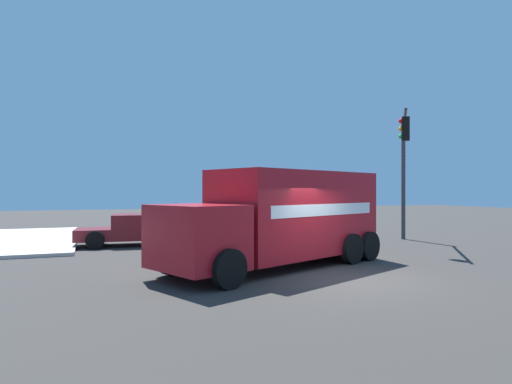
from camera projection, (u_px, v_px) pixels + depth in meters
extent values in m
plane|color=#33302D|center=(345.00, 278.00, 12.14)|extent=(100.00, 100.00, 0.00)
cube|color=#AD141E|center=(297.00, 213.00, 14.47)|extent=(4.56, 6.39, 2.70)
cube|color=#AD141E|center=(197.00, 237.00, 11.63)|extent=(2.96, 2.70, 1.70)
cube|color=black|center=(169.00, 226.00, 11.04)|extent=(1.88, 0.88, 0.88)
cube|color=#B2B2B7|center=(346.00, 250.00, 16.48)|extent=(2.19, 1.10, 0.21)
cube|color=white|center=(326.00, 210.00, 13.61)|extent=(2.00, 4.57, 0.36)
cube|color=white|center=(270.00, 208.00, 15.34)|extent=(2.00, 4.57, 0.36)
cylinder|color=black|center=(229.00, 269.00, 10.78)|extent=(0.66, 1.03, 1.00)
cylinder|color=black|center=(172.00, 258.00, 12.56)|extent=(0.66, 1.03, 1.00)
cylinder|color=black|center=(352.00, 249.00, 14.54)|extent=(0.66, 1.03, 1.00)
cylinder|color=black|center=(295.00, 242.00, 16.32)|extent=(0.66, 1.03, 1.00)
cylinder|color=black|center=(369.00, 246.00, 15.28)|extent=(0.66, 1.03, 1.00)
cylinder|color=black|center=(313.00, 240.00, 17.05)|extent=(0.66, 1.03, 1.00)
cylinder|color=#38383D|center=(403.00, 180.00, 22.02)|extent=(0.20, 0.20, 5.89)
cylinder|color=#38383D|center=(405.00, 119.00, 19.64)|extent=(3.97, 3.17, 0.12)
cylinder|color=#38383D|center=(406.00, 114.00, 17.60)|extent=(0.03, 0.03, 0.25)
cube|color=black|center=(406.00, 129.00, 17.61)|extent=(0.42, 0.42, 0.95)
sphere|color=red|center=(401.00, 121.00, 17.66)|extent=(0.20, 0.20, 0.20)
sphere|color=#EFA314|center=(401.00, 129.00, 17.66)|extent=(0.20, 0.20, 0.20)
sphere|color=#19CC4C|center=(401.00, 137.00, 17.66)|extent=(0.20, 0.20, 0.20)
cube|color=maroon|center=(94.00, 234.00, 19.08)|extent=(2.07, 1.66, 0.50)
cube|color=maroon|center=(132.00, 227.00, 19.53)|extent=(2.08, 1.86, 1.10)
cube|color=black|center=(132.00, 220.00, 19.53)|extent=(1.91, 1.57, 0.48)
cube|color=maroon|center=(174.00, 232.00, 20.04)|extent=(2.11, 2.16, 0.55)
cylinder|color=black|center=(95.00, 240.00, 18.16)|extent=(0.30, 0.78, 0.76)
cylinder|color=black|center=(98.00, 235.00, 20.09)|extent=(0.30, 0.78, 0.76)
cylinder|color=black|center=(179.00, 238.00, 19.11)|extent=(0.30, 0.78, 0.76)
cylinder|color=black|center=(174.00, 233.00, 21.04)|extent=(0.30, 0.78, 0.76)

